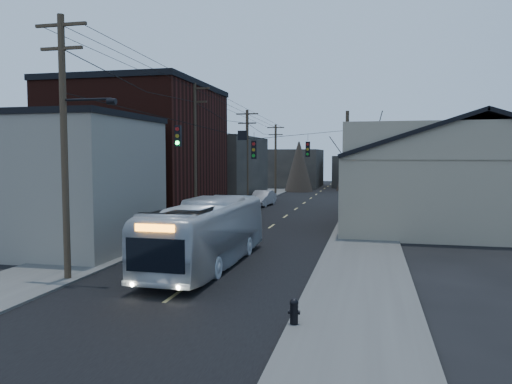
% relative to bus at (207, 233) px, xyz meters
% --- Properties ---
extents(ground, '(160.00, 160.00, 0.00)m').
position_rel_bus_xyz_m(ground, '(0.35, -6.72, -1.52)').
color(ground, black).
rests_on(ground, ground).
extents(road_surface, '(9.00, 110.00, 0.02)m').
position_rel_bus_xyz_m(road_surface, '(0.35, 23.28, -1.51)').
color(road_surface, black).
rests_on(road_surface, ground).
extents(sidewalk_left, '(4.00, 110.00, 0.12)m').
position_rel_bus_xyz_m(sidewalk_left, '(-6.15, 23.28, -1.46)').
color(sidewalk_left, '#474744').
rests_on(sidewalk_left, ground).
extents(sidewalk_right, '(4.00, 110.00, 0.12)m').
position_rel_bus_xyz_m(sidewalk_right, '(6.85, 23.28, -1.46)').
color(sidewalk_right, '#474744').
rests_on(sidewalk_right, ground).
extents(building_clapboard, '(8.00, 8.00, 7.00)m').
position_rel_bus_xyz_m(building_clapboard, '(-8.65, 2.28, 1.98)').
color(building_clapboard, gray).
rests_on(building_clapboard, ground).
extents(building_brick, '(10.00, 12.00, 10.00)m').
position_rel_bus_xyz_m(building_brick, '(-9.65, 13.28, 3.48)').
color(building_brick, black).
rests_on(building_brick, ground).
extents(building_left_far, '(9.00, 14.00, 7.00)m').
position_rel_bus_xyz_m(building_left_far, '(-9.15, 29.28, 1.98)').
color(building_left_far, '#2D2724').
rests_on(building_left_far, ground).
extents(warehouse, '(16.16, 20.60, 7.73)m').
position_rel_bus_xyz_m(warehouse, '(13.35, 18.28, 1.18)').
color(warehouse, '#7B7159').
rests_on(warehouse, ground).
extents(building_far_left, '(10.00, 12.00, 6.00)m').
position_rel_bus_xyz_m(building_far_left, '(-5.65, 58.28, 1.48)').
color(building_far_left, '#2D2724').
rests_on(building_far_left, ground).
extents(building_far_right, '(12.00, 14.00, 5.00)m').
position_rel_bus_xyz_m(building_far_right, '(7.35, 63.28, 0.98)').
color(building_far_right, '#2D2724').
rests_on(building_far_right, ground).
extents(bare_tree, '(0.40, 0.40, 7.20)m').
position_rel_bus_xyz_m(bare_tree, '(6.85, 13.28, 2.08)').
color(bare_tree, black).
rests_on(bare_tree, ground).
extents(utility_lines, '(11.24, 45.28, 10.50)m').
position_rel_bus_xyz_m(utility_lines, '(-2.76, 17.42, 3.43)').
color(utility_lines, '#382B1E').
rests_on(utility_lines, ground).
extents(bus, '(2.75, 10.95, 3.04)m').
position_rel_bus_xyz_m(bus, '(0.00, 0.00, 0.00)').
color(bus, '#B3B9C0').
rests_on(bus, ground).
extents(parked_car, '(2.05, 4.81, 1.54)m').
position_rel_bus_xyz_m(parked_car, '(-3.36, 27.36, -0.75)').
color(parked_car, '#A1A2A8').
rests_on(parked_car, ground).
extents(fire_hydrant, '(0.35, 0.26, 0.76)m').
position_rel_bus_xyz_m(fire_hydrant, '(5.05, -7.14, -0.99)').
color(fire_hydrant, black).
rests_on(fire_hydrant, sidewalk_right).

